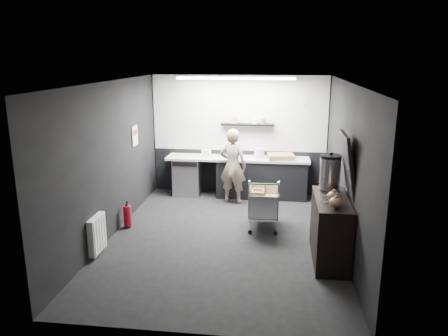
# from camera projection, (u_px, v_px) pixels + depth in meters

# --- Properties ---
(floor) EXTENTS (5.50, 5.50, 0.00)m
(floor) POSITION_uv_depth(u_px,v_px,m) (224.00, 238.00, 7.68)
(floor) COLOR black
(floor) RESTS_ON ground
(ceiling) EXTENTS (5.50, 5.50, 0.00)m
(ceiling) POSITION_uv_depth(u_px,v_px,m) (224.00, 82.00, 7.01)
(ceiling) COLOR silver
(ceiling) RESTS_ON wall_back
(wall_back) EXTENTS (5.50, 0.00, 5.50)m
(wall_back) POSITION_uv_depth(u_px,v_px,m) (239.00, 135.00, 9.99)
(wall_back) COLOR black
(wall_back) RESTS_ON floor
(wall_front) EXTENTS (5.50, 0.00, 5.50)m
(wall_front) POSITION_uv_depth(u_px,v_px,m) (193.00, 224.00, 4.70)
(wall_front) COLOR black
(wall_front) RESTS_ON floor
(wall_left) EXTENTS (0.00, 5.50, 5.50)m
(wall_left) POSITION_uv_depth(u_px,v_px,m) (110.00, 160.00, 7.58)
(wall_left) COLOR black
(wall_left) RESTS_ON floor
(wall_right) EXTENTS (0.00, 5.50, 5.50)m
(wall_right) POSITION_uv_depth(u_px,v_px,m) (346.00, 167.00, 7.11)
(wall_right) COLOR black
(wall_right) RESTS_ON floor
(kitchen_wall_panel) EXTENTS (3.95, 0.02, 1.70)m
(kitchen_wall_panel) POSITION_uv_depth(u_px,v_px,m) (239.00, 113.00, 9.84)
(kitchen_wall_panel) COLOR silver
(kitchen_wall_panel) RESTS_ON wall_back
(dado_panel) EXTENTS (3.95, 0.02, 1.00)m
(dado_panel) POSITION_uv_depth(u_px,v_px,m) (239.00, 171.00, 10.18)
(dado_panel) COLOR black
(dado_panel) RESTS_ON wall_back
(floating_shelf) EXTENTS (1.20, 0.22, 0.04)m
(floating_shelf) POSITION_uv_depth(u_px,v_px,m) (248.00, 124.00, 9.77)
(floating_shelf) COLOR black
(floating_shelf) RESTS_ON wall_back
(wall_clock) EXTENTS (0.20, 0.03, 0.20)m
(wall_clock) POSITION_uv_depth(u_px,v_px,m) (303.00, 101.00, 9.59)
(wall_clock) COLOR white
(wall_clock) RESTS_ON wall_back
(poster) EXTENTS (0.02, 0.30, 0.40)m
(poster) POSITION_uv_depth(u_px,v_px,m) (135.00, 136.00, 8.78)
(poster) COLOR white
(poster) RESTS_ON wall_left
(poster_red_band) EXTENTS (0.02, 0.22, 0.10)m
(poster_red_band) POSITION_uv_depth(u_px,v_px,m) (135.00, 132.00, 8.76)
(poster_red_band) COLOR red
(poster_red_band) RESTS_ON poster
(radiator) EXTENTS (0.10, 0.50, 0.60)m
(radiator) POSITION_uv_depth(u_px,v_px,m) (97.00, 234.00, 6.96)
(radiator) COLOR white
(radiator) RESTS_ON wall_left
(ceiling_strip) EXTENTS (2.40, 0.20, 0.04)m
(ceiling_strip) POSITION_uv_depth(u_px,v_px,m) (236.00, 78.00, 8.79)
(ceiling_strip) COLOR white
(ceiling_strip) RESTS_ON ceiling
(prep_counter) EXTENTS (3.20, 0.61, 0.90)m
(prep_counter) POSITION_uv_depth(u_px,v_px,m) (243.00, 177.00, 9.88)
(prep_counter) COLOR black
(prep_counter) RESTS_ON floor
(person) EXTENTS (0.67, 0.52, 1.63)m
(person) POSITION_uv_depth(u_px,v_px,m) (233.00, 166.00, 9.38)
(person) COLOR beige
(person) RESTS_ON floor
(shopping_cart) EXTENTS (0.55, 0.90, 0.99)m
(shopping_cart) POSITION_uv_depth(u_px,v_px,m) (264.00, 203.00, 8.07)
(shopping_cart) COLOR silver
(shopping_cart) RESTS_ON floor
(sideboard) EXTENTS (0.57, 1.34, 2.01)m
(sideboard) POSITION_uv_depth(u_px,v_px,m) (331.00, 221.00, 6.76)
(sideboard) COLOR black
(sideboard) RESTS_ON floor
(fire_extinguisher) EXTENTS (0.15, 0.15, 0.49)m
(fire_extinguisher) POSITION_uv_depth(u_px,v_px,m) (128.00, 215.00, 8.11)
(fire_extinguisher) COLOR #AE0B1D
(fire_extinguisher) RESTS_ON floor
(cardboard_box) EXTENTS (0.61, 0.50, 0.11)m
(cardboard_box) POSITION_uv_depth(u_px,v_px,m) (281.00, 157.00, 9.60)
(cardboard_box) COLOR #987D51
(cardboard_box) RESTS_ON prep_counter
(pink_tub) EXTENTS (0.22, 0.22, 0.22)m
(pink_tub) POSITION_uv_depth(u_px,v_px,m) (259.00, 153.00, 9.70)
(pink_tub) COLOR silver
(pink_tub) RESTS_ON prep_counter
(white_container) EXTENTS (0.20, 0.16, 0.17)m
(white_container) POSITION_uv_depth(u_px,v_px,m) (206.00, 153.00, 9.80)
(white_container) COLOR white
(white_container) RESTS_ON prep_counter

